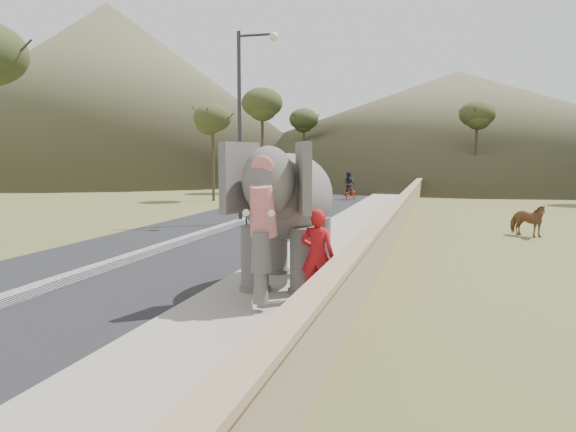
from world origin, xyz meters
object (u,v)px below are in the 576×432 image
object	(u,v)px
cow	(527,220)
lamppost	(246,108)
elephant_and_man	(289,215)
motorcyclist	(350,189)

from	to	relation	value
cow	lamppost	bearing A→B (deg)	120.95
cow	elephant_and_man	world-z (taller)	elephant_and_man
elephant_and_man	motorcyclist	bearing A→B (deg)	95.86
elephant_and_man	motorcyclist	distance (m)	24.86
elephant_and_man	motorcyclist	world-z (taller)	elephant_and_man
cow	elephant_and_man	bearing A→B (deg)	-177.53
lamppost	motorcyclist	xyz separation A→B (m)	(2.17, 14.11, -4.15)
cow	motorcyclist	size ratio (longest dim) A/B	0.76
lamppost	elephant_and_man	size ratio (longest dim) A/B	1.89
cow	elephant_and_man	xyz separation A→B (m)	(-6.21, -9.90, 1.04)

